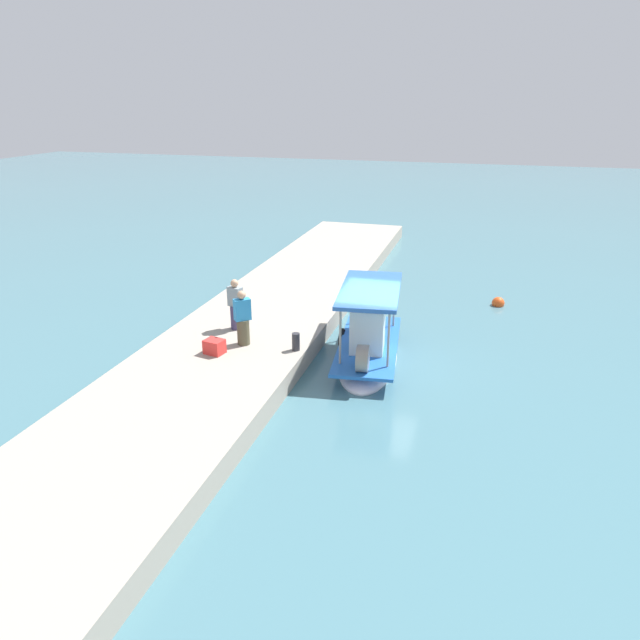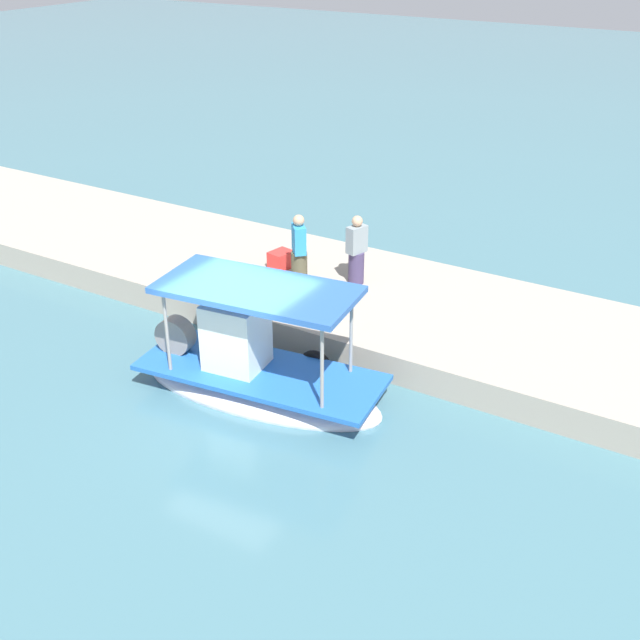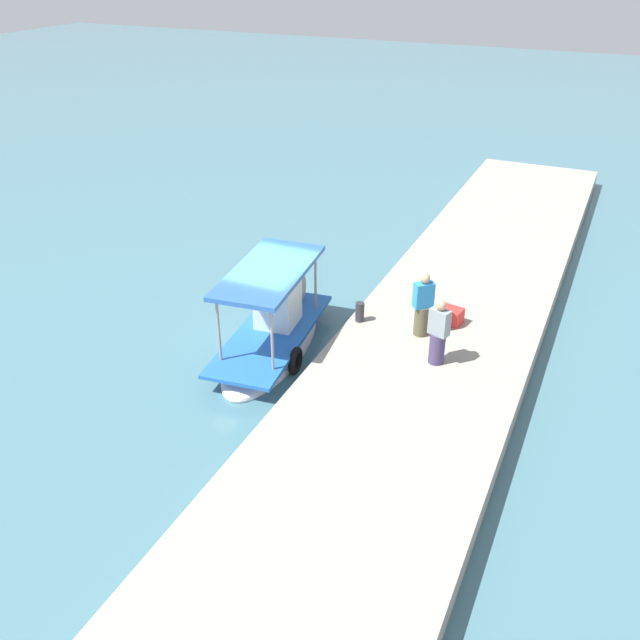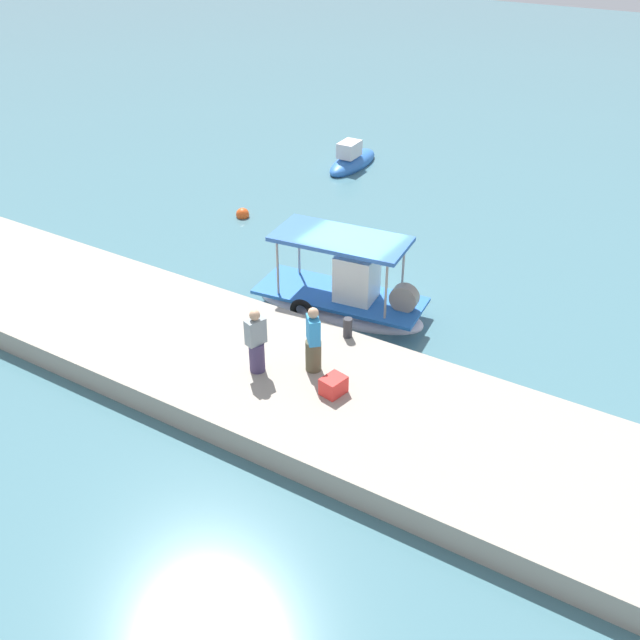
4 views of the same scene
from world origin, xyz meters
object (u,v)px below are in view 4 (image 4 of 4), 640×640
at_px(cargo_crate, 333,385).
at_px(moored_boat_near, 352,161).
at_px(fisherman_by_crate, 313,342).
at_px(marker_buoy, 243,214).
at_px(main_fishing_boat, 343,298).
at_px(fisherman_near_bollard, 256,344).
at_px(mooring_bollard, 348,328).

distance_m(cargo_crate, moored_boat_near, 17.18).
height_order(cargo_crate, moored_boat_near, moored_boat_near).
bearing_deg(fisherman_by_crate, cargo_crate, -32.06).
bearing_deg(moored_boat_near, cargo_crate, -62.21).
distance_m(fisherman_by_crate, marker_buoy, 11.11).
relative_size(fisherman_by_crate, cargo_crate, 3.10).
xyz_separation_m(fisherman_by_crate, moored_boat_near, (-7.10, 14.63, -1.21)).
bearing_deg(marker_buoy, cargo_crate, -43.02).
bearing_deg(marker_buoy, fisherman_by_crate, -44.07).
bearing_deg(cargo_crate, marker_buoy, 136.98).
xyz_separation_m(marker_buoy, moored_boat_near, (0.82, 6.96, 0.13)).
distance_m(fisherman_by_crate, cargo_crate, 1.21).
distance_m(main_fishing_boat, marker_buoy, 7.74).
bearing_deg(fisherman_near_bollard, moored_boat_near, 111.16).
height_order(mooring_bollard, cargo_crate, mooring_bollard).
xyz_separation_m(mooring_bollard, cargo_crate, (0.92, -2.28, -0.06)).
bearing_deg(cargo_crate, fisherman_near_bollard, -174.97).
distance_m(main_fishing_boat, moored_boat_near, 12.38).
bearing_deg(fisherman_near_bollard, cargo_crate, 5.03).
relative_size(fisherman_by_crate, mooring_bollard, 3.20).
bearing_deg(moored_boat_near, marker_buoy, -96.72).
bearing_deg(cargo_crate, mooring_bollard, 111.85).
bearing_deg(main_fishing_boat, fisherman_by_crate, -70.82).
distance_m(mooring_bollard, moored_boat_near, 14.74).
relative_size(cargo_crate, moored_boat_near, 0.16).
xyz_separation_m(fisherman_near_bollard, cargo_crate, (2.06, 0.18, -0.56)).
distance_m(main_fishing_boat, cargo_crate, 4.82).
height_order(main_fishing_boat, fisherman_near_bollard, main_fishing_boat).
bearing_deg(marker_buoy, fisherman_near_bollard, -51.18).
xyz_separation_m(main_fishing_boat, moored_boat_near, (-5.82, 10.92, -0.21)).
height_order(main_fishing_boat, moored_boat_near, main_fishing_boat).
relative_size(main_fishing_boat, cargo_crate, 9.47).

